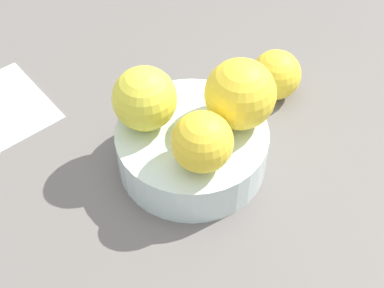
# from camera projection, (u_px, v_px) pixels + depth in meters

# --- Properties ---
(ground_plane) EXTENTS (1.10, 1.10, 0.02)m
(ground_plane) POSITION_uv_depth(u_px,v_px,m) (192.00, 167.00, 0.65)
(ground_plane) COLOR #66605B
(fruit_bowl) EXTENTS (0.17, 0.17, 0.05)m
(fruit_bowl) POSITION_uv_depth(u_px,v_px,m) (192.00, 148.00, 0.62)
(fruit_bowl) COLOR silver
(fruit_bowl) RESTS_ON ground_plane
(orange_in_bowl_0) EXTENTS (0.06, 0.06, 0.06)m
(orange_in_bowl_0) POSITION_uv_depth(u_px,v_px,m) (202.00, 142.00, 0.55)
(orange_in_bowl_0) COLOR yellow
(orange_in_bowl_0) RESTS_ON fruit_bowl
(orange_in_bowl_1) EXTENTS (0.07, 0.07, 0.07)m
(orange_in_bowl_1) POSITION_uv_depth(u_px,v_px,m) (145.00, 99.00, 0.58)
(orange_in_bowl_1) COLOR yellow
(orange_in_bowl_1) RESTS_ON fruit_bowl
(orange_in_bowl_2) EXTENTS (0.08, 0.08, 0.08)m
(orange_in_bowl_2) POSITION_uv_depth(u_px,v_px,m) (240.00, 94.00, 0.58)
(orange_in_bowl_2) COLOR yellow
(orange_in_bowl_2) RESTS_ON fruit_bowl
(orange_loose_0) EXTENTS (0.06, 0.06, 0.06)m
(orange_loose_0) POSITION_uv_depth(u_px,v_px,m) (276.00, 75.00, 0.69)
(orange_loose_0) COLOR yellow
(orange_loose_0) RESTS_ON ground_plane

